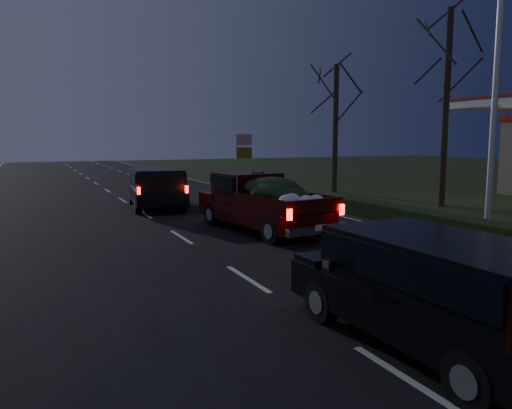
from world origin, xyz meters
name	(u,v)px	position (x,y,z in m)	size (l,w,h in m)	color
ground	(247,280)	(0.00, 0.00, 0.00)	(120.00, 120.00, 0.00)	black
road_asphalt	(247,279)	(0.00, 0.00, 0.01)	(14.00, 120.00, 0.02)	black
hedge_row	(426,220)	(7.80, 3.00, 0.30)	(1.00, 10.00, 0.60)	black
light_pole	(498,59)	(9.50, 2.00, 5.48)	(0.50, 0.90, 9.16)	silver
bare_tree_mid	(448,59)	(12.50, 7.00, 6.35)	(3.60, 3.60, 8.50)	black
bare_tree_far	(336,97)	(11.50, 14.00, 5.23)	(3.60, 3.60, 7.00)	black
pickup_truck	(262,199)	(2.71, 4.97, 1.05)	(2.68, 5.54, 2.80)	black
lead_suv	(156,184)	(0.86, 11.68, 1.06)	(2.61, 5.10, 1.41)	black
rear_suv	(438,282)	(0.99, -4.39, 1.00)	(2.20, 4.65, 1.32)	black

